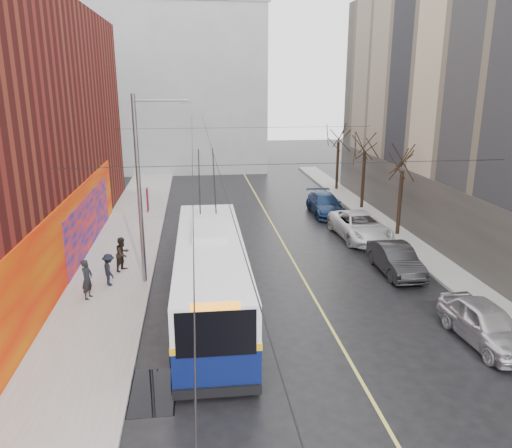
% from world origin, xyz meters
% --- Properties ---
extents(ground, '(140.00, 140.00, 0.00)m').
position_xyz_m(ground, '(0.00, 0.00, 0.00)').
color(ground, black).
rests_on(ground, ground).
extents(sidewalk_left, '(4.00, 60.00, 0.15)m').
position_xyz_m(sidewalk_left, '(-8.00, 12.00, 0.07)').
color(sidewalk_left, gray).
rests_on(sidewalk_left, ground).
extents(sidewalk_right, '(2.00, 60.00, 0.15)m').
position_xyz_m(sidewalk_right, '(9.00, 12.00, 0.07)').
color(sidewalk_right, gray).
rests_on(sidewalk_right, ground).
extents(lane_line, '(0.12, 50.00, 0.01)m').
position_xyz_m(lane_line, '(1.50, 14.00, 0.00)').
color(lane_line, '#BFB74C').
rests_on(lane_line, ground).
extents(building_far, '(20.50, 12.10, 18.00)m').
position_xyz_m(building_far, '(-6.00, 44.99, 9.02)').
color(building_far, gray).
rests_on(building_far, ground).
extents(streetlight_pole, '(2.65, 0.60, 9.00)m').
position_xyz_m(streetlight_pole, '(-6.14, 10.00, 4.85)').
color(streetlight_pole, slate).
rests_on(streetlight_pole, ground).
extents(catenary_wires, '(18.00, 60.00, 0.22)m').
position_xyz_m(catenary_wires, '(-2.54, 14.77, 6.25)').
color(catenary_wires, black).
extents(tree_near, '(3.20, 3.20, 6.40)m').
position_xyz_m(tree_near, '(9.00, 16.00, 4.98)').
color(tree_near, black).
rests_on(tree_near, ground).
extents(tree_mid, '(3.20, 3.20, 6.68)m').
position_xyz_m(tree_mid, '(9.00, 23.00, 5.25)').
color(tree_mid, black).
rests_on(tree_mid, ground).
extents(tree_far, '(3.20, 3.20, 6.57)m').
position_xyz_m(tree_far, '(9.00, 30.00, 5.14)').
color(tree_far, black).
rests_on(tree_far, ground).
extents(puddle, '(2.09, 2.61, 0.01)m').
position_xyz_m(puddle, '(-5.60, 0.99, 0.00)').
color(puddle, black).
rests_on(puddle, ground).
extents(pigeons_flying, '(4.02, 3.15, 1.58)m').
position_xyz_m(pigeons_flying, '(-2.16, 9.65, 7.38)').
color(pigeons_flying, slate).
extents(trolleybus, '(3.16, 13.03, 6.14)m').
position_xyz_m(trolleybus, '(-3.19, 6.57, 1.71)').
color(trolleybus, '#091243').
rests_on(trolleybus, ground).
extents(parked_car_a, '(2.07, 4.64, 1.55)m').
position_xyz_m(parked_car_a, '(6.93, 2.64, 0.78)').
color(parked_car_a, '#BBBBC0').
rests_on(parked_car_a, ground).
extents(parked_car_b, '(1.59, 4.54, 1.50)m').
position_xyz_m(parked_car_b, '(6.35, 9.87, 0.75)').
color(parked_car_b, black).
rests_on(parked_car_b, ground).
extents(parked_car_c, '(2.92, 5.93, 1.62)m').
position_xyz_m(parked_car_c, '(6.44, 15.80, 0.81)').
color(parked_car_c, silver).
rests_on(parked_car_c, ground).
extents(parked_car_d, '(2.17, 5.22, 1.51)m').
position_xyz_m(parked_car_d, '(5.80, 21.81, 0.75)').
color(parked_car_d, '#16294D').
rests_on(parked_car_d, ground).
extents(following_car, '(2.06, 4.76, 1.60)m').
position_xyz_m(following_car, '(-3.12, 17.41, 0.80)').
color(following_car, '#9C9BA0').
rests_on(following_car, ground).
extents(pedestrian_a, '(0.60, 0.76, 1.83)m').
position_xyz_m(pedestrian_a, '(-8.62, 8.27, 1.06)').
color(pedestrian_a, black).
rests_on(pedestrian_a, sidewalk_left).
extents(pedestrian_b, '(1.02, 1.09, 1.78)m').
position_xyz_m(pedestrian_b, '(-7.51, 11.59, 1.04)').
color(pedestrian_b, black).
rests_on(pedestrian_b, sidewalk_left).
extents(pedestrian_c, '(0.94, 1.16, 1.56)m').
position_xyz_m(pedestrian_c, '(-7.91, 9.68, 0.93)').
color(pedestrian_c, black).
rests_on(pedestrian_c, sidewalk_left).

